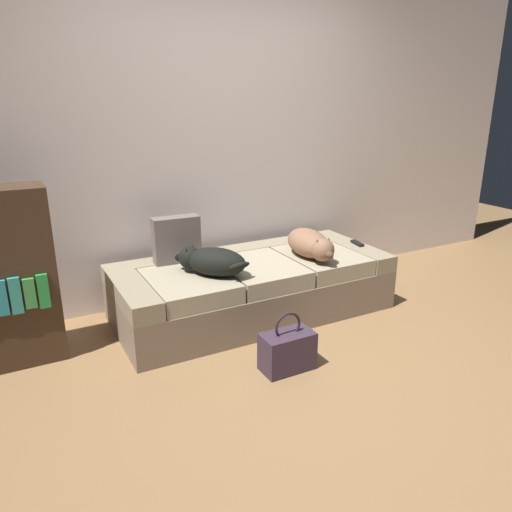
% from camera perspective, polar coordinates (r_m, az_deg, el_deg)
% --- Properties ---
extents(ground_plane, '(10.00, 10.00, 0.00)m').
position_cam_1_polar(ground_plane, '(2.98, 9.85, -14.36)').
color(ground_plane, olive).
extents(back_wall, '(6.40, 0.10, 2.80)m').
position_cam_1_polar(back_wall, '(3.98, -4.62, 15.45)').
color(back_wall, silver).
rests_on(back_wall, ground).
extents(couch, '(2.05, 0.88, 0.42)m').
position_cam_1_polar(couch, '(3.70, -0.37, -3.66)').
color(couch, '#7C6957').
rests_on(couch, ground).
extents(dog_dark, '(0.46, 0.50, 0.19)m').
position_cam_1_polar(dog_dark, '(3.33, -5.22, -0.58)').
color(dog_dark, black).
rests_on(dog_dark, couch).
extents(dog_tan, '(0.30, 0.61, 0.21)m').
position_cam_1_polar(dog_tan, '(3.69, 6.40, 1.42)').
color(dog_tan, '#855D44').
rests_on(dog_tan, couch).
extents(tv_remote, '(0.07, 0.16, 0.02)m').
position_cam_1_polar(tv_remote, '(4.10, 11.77, 1.48)').
color(tv_remote, black).
rests_on(tv_remote, couch).
extents(throw_pillow, '(0.35, 0.14, 0.34)m').
position_cam_1_polar(throw_pillow, '(3.60, -9.30, 1.91)').
color(throw_pillow, '#655953').
rests_on(throw_pillow, couch).
extents(handbag, '(0.32, 0.18, 0.38)m').
position_cam_1_polar(handbag, '(3.01, 3.68, -10.98)').
color(handbag, '#382939').
rests_on(handbag, ground).
extents(bookshelf, '(0.56, 0.30, 1.10)m').
position_cam_1_polar(bookshelf, '(3.28, -27.25, -2.42)').
color(bookshelf, '#3F2B1C').
rests_on(bookshelf, ground).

